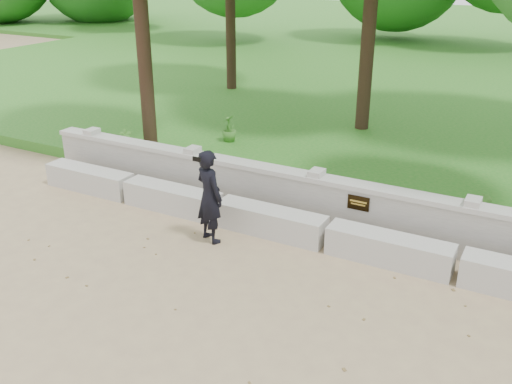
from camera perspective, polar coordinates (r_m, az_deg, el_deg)
ground at (r=7.72m, az=1.64°, el=-11.48°), size 80.00×80.00×0.00m
lawn at (r=20.35m, az=20.07°, el=9.53°), size 40.00×22.00×0.25m
concrete_bench at (r=9.11m, az=7.09°, el=-4.27°), size 11.90×0.45×0.45m
parapet_wall at (r=9.60m, az=8.72°, el=-1.31°), size 12.50×0.35×0.90m
man_main at (r=9.08m, az=-4.68°, el=-0.43°), size 0.66×0.63×1.55m
shrub_a at (r=12.90m, az=-12.78°, el=5.01°), size 0.30×0.34×0.54m
shrub_b at (r=9.82m, az=21.76°, el=-1.85°), size 0.38×0.37×0.54m
shrub_d at (r=13.37m, az=-2.69°, el=6.40°), size 0.36×0.39×0.63m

